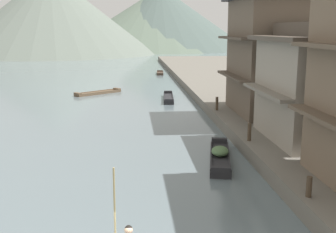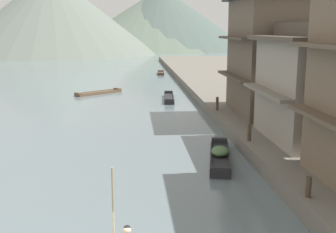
% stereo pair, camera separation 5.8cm
% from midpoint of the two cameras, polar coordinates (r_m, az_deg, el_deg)
% --- Properties ---
extents(riverbank_right, '(18.00, 110.00, 0.74)m').
position_cam_midpoint_polar(riverbank_right, '(41.76, 15.91, 2.61)').
color(riverbank_right, '#6B665B').
rests_on(riverbank_right, ground).
extents(boat_moored_nearest, '(1.96, 5.53, 0.75)m').
position_cam_midpoint_polar(boat_moored_nearest, '(21.85, 6.83, -5.26)').
color(boat_moored_nearest, '#232326').
rests_on(boat_moored_nearest, ground).
extents(boat_moored_second, '(1.27, 5.45, 0.51)m').
position_cam_midpoint_polar(boat_moored_second, '(40.26, 0.02, 2.44)').
color(boat_moored_second, '#232326').
rests_on(boat_moored_second, ground).
extents(boat_moored_third, '(4.64, 4.10, 0.37)m').
position_cam_midpoint_polar(boat_moored_third, '(44.67, -9.31, 3.14)').
color(boat_moored_third, brown).
rests_on(boat_moored_third, ground).
extents(boat_moored_far, '(1.22, 4.28, 0.37)m').
position_cam_midpoint_polar(boat_moored_far, '(63.87, -1.10, 5.78)').
color(boat_moored_far, '#423328').
rests_on(boat_moored_far, ground).
extents(house_waterfront_second, '(6.50, 7.27, 6.14)m').
position_cam_midpoint_polar(house_waterfront_second, '(23.89, 19.77, 4.15)').
color(house_waterfront_second, gray).
rests_on(house_waterfront_second, riverbank_right).
extents(house_waterfront_tall, '(6.45, 7.76, 8.74)m').
position_cam_midpoint_polar(house_waterfront_tall, '(30.75, 14.06, 8.41)').
color(house_waterfront_tall, brown).
rests_on(house_waterfront_tall, riverbank_right).
extents(mooring_post_dock_near, '(0.20, 0.20, 0.75)m').
position_cam_midpoint_polar(mooring_post_dock_near, '(16.00, 18.13, -8.86)').
color(mooring_post_dock_near, '#473828').
rests_on(mooring_post_dock_near, riverbank_right).
extents(mooring_post_dock_mid, '(0.20, 0.20, 0.94)m').
position_cam_midpoint_polar(mooring_post_dock_mid, '(22.99, 10.69, -2.05)').
color(mooring_post_dock_mid, '#473828').
rests_on(mooring_post_dock_mid, riverbank_right).
extents(mooring_post_dock_far, '(0.20, 0.20, 0.97)m').
position_cam_midpoint_polar(mooring_post_dock_far, '(31.31, 6.46, 1.71)').
color(mooring_post_dock_far, '#473828').
rests_on(mooring_post_dock_far, riverbank_right).
extents(hill_far_west, '(58.50, 58.50, 20.05)m').
position_cam_midpoint_polar(hill_far_west, '(143.66, -1.01, 12.93)').
color(hill_far_west, '#4C5B56').
rests_on(hill_far_west, ground).
extents(hill_far_centre, '(59.44, 59.44, 18.21)m').
position_cam_midpoint_polar(hill_far_centre, '(143.05, -1.97, 12.56)').
color(hill_far_centre, '#5B6B5B').
rests_on(hill_far_centre, ground).
extents(hill_far_east, '(54.83, 54.83, 21.17)m').
position_cam_midpoint_polar(hill_far_east, '(119.86, -15.28, 13.08)').
color(hill_far_east, slate).
rests_on(hill_far_east, ground).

